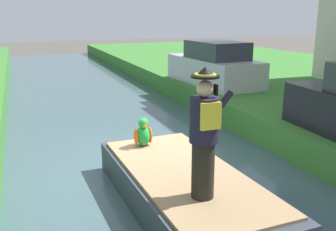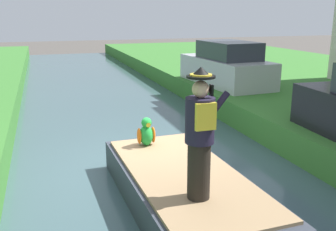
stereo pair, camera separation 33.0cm
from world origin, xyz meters
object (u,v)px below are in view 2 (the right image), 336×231
parked_car_silver (226,66)px  parrot_plush (146,133)px  boat (184,189)px  person_pirate (200,135)px

parked_car_silver → parrot_plush: bearing=-129.4°
parrot_plush → boat: bearing=-80.5°
parrot_plush → person_pirate: bearing=-87.1°
parrot_plush → parked_car_silver: parked_car_silver is taller
parrot_plush → parked_car_silver: 6.85m
boat → parrot_plush: 1.59m
boat → person_pirate: size_ratio=2.30×
boat → parked_car_silver: size_ratio=1.03×
parked_car_silver → boat: bearing=-121.2°
boat → person_pirate: (-0.12, -0.90, 1.23)m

